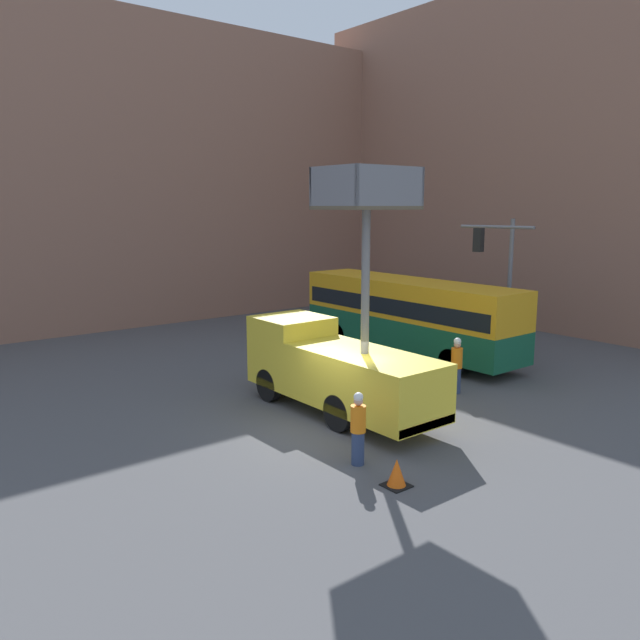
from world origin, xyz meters
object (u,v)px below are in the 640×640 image
(road_worker_near_truck, at_px, (358,429))
(traffic_cone_near_truck, at_px, (397,474))
(city_bus, at_px, (408,312))
(road_worker_directing, at_px, (457,365))
(traffic_light_pole, at_px, (499,266))
(utility_truck, at_px, (336,363))

(road_worker_near_truck, relative_size, traffic_cone_near_truck, 2.83)
(city_bus, bearing_deg, road_worker_directing, 162.77)
(traffic_light_pole, xyz_separation_m, road_worker_near_truck, (-11.63, -4.44, -2.99))
(utility_truck, relative_size, city_bus, 0.70)
(traffic_light_pole, bearing_deg, city_bus, 128.90)
(utility_truck, height_order, road_worker_near_truck, utility_truck)
(road_worker_near_truck, height_order, road_worker_directing, road_worker_directing)
(traffic_light_pole, relative_size, road_worker_near_truck, 3.12)
(traffic_cone_near_truck, bearing_deg, city_bus, 42.57)
(traffic_light_pole, distance_m, traffic_cone_near_truck, 13.65)
(city_bus, height_order, traffic_cone_near_truck, city_bus)
(utility_truck, bearing_deg, traffic_cone_near_truck, -114.82)
(utility_truck, xyz_separation_m, city_bus, (7.27, 3.92, 0.30))
(road_worker_near_truck, bearing_deg, road_worker_directing, 95.97)
(city_bus, bearing_deg, road_worker_near_truck, 139.76)
(traffic_light_pole, relative_size, traffic_cone_near_truck, 8.85)
(road_worker_near_truck, height_order, traffic_cone_near_truck, road_worker_near_truck)
(traffic_light_pole, bearing_deg, traffic_cone_near_truck, -153.30)
(utility_truck, height_order, city_bus, utility_truck)
(road_worker_near_truck, bearing_deg, traffic_light_pole, 97.14)
(traffic_cone_near_truck, bearing_deg, road_worker_near_truck, 84.99)
(traffic_light_pole, xyz_separation_m, traffic_cone_near_truck, (-11.76, -5.91, -3.61))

